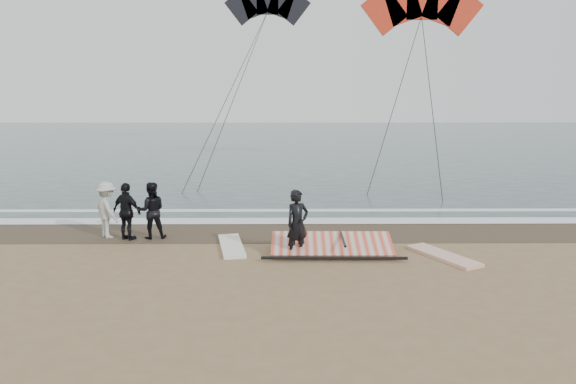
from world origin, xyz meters
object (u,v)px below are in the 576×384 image
(sail_rig, at_px, (329,245))
(board_cream, at_px, (231,246))
(man_main, at_px, (297,224))
(board_white, at_px, (443,256))

(sail_rig, bearing_deg, board_cream, 169.99)
(man_main, xyz_separation_m, board_cream, (-1.91, 0.93, -0.89))
(man_main, bearing_deg, board_white, -33.04)
(man_main, height_order, board_white, man_main)
(sail_rig, bearing_deg, man_main, -154.54)
(board_cream, distance_m, sail_rig, 2.87)
(board_white, height_order, board_cream, board_cream)
(man_main, xyz_separation_m, sail_rig, (0.92, 0.44, -0.75))
(man_main, height_order, sail_rig, man_main)
(board_white, bearing_deg, man_main, 150.19)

